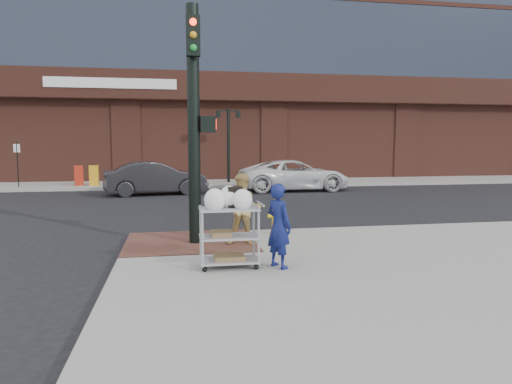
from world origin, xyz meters
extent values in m
plane|color=black|center=(0.00, 0.00, 0.00)|extent=(220.00, 220.00, 0.00)
cube|color=#989690|center=(12.50, 32.00, 0.07)|extent=(65.00, 36.00, 0.15)
cube|color=#523126|center=(-0.60, 0.90, 0.16)|extent=(2.80, 2.40, 0.01)
cube|color=brown|center=(5.00, 31.00, 14.15)|extent=(42.00, 26.00, 28.00)
cylinder|color=black|center=(2.00, 16.00, 2.15)|extent=(0.16, 0.16, 4.00)
cube|color=black|center=(2.00, 16.00, 4.05)|extent=(1.20, 0.06, 0.06)
cube|color=black|center=(1.45, 16.00, 3.85)|extent=(0.22, 0.22, 0.35)
cube|color=black|center=(2.55, 16.00, 3.85)|extent=(0.22, 0.22, 0.35)
cylinder|color=black|center=(-8.50, 15.00, 1.25)|extent=(0.05, 0.05, 2.20)
cylinder|color=black|center=(-0.50, 0.80, 2.65)|extent=(0.26, 0.26, 5.00)
cube|color=black|center=(-0.20, 0.80, 2.70)|extent=(0.32, 0.28, 0.34)
cube|color=#FF260C|center=(-0.04, 0.80, 2.70)|extent=(0.02, 0.18, 0.22)
cube|color=black|center=(-0.50, 0.52, 4.45)|extent=(0.28, 0.18, 0.80)
imported|color=navy|center=(0.84, -1.44, 0.89)|extent=(0.57, 0.64, 1.47)
imported|color=tan|center=(0.51, 0.40, 0.91)|extent=(0.84, 0.72, 1.52)
imported|color=black|center=(-1.78, 11.79, 0.74)|extent=(4.69, 2.28, 1.48)
imported|color=white|center=(4.80, 12.39, 0.74)|extent=(5.38, 2.57, 1.48)
cube|color=gray|center=(-0.01, -1.29, 1.18)|extent=(1.02, 0.57, 0.03)
cube|color=gray|center=(-0.01, -1.29, 0.69)|extent=(1.02, 0.57, 0.03)
cube|color=gray|center=(-0.01, -1.29, 0.27)|extent=(1.02, 0.57, 0.03)
cube|color=black|center=(0.11, -1.23, 1.36)|extent=(0.25, 0.16, 0.36)
cube|color=brown|center=(-0.14, -1.29, 0.75)|extent=(0.34, 0.38, 0.09)
cube|color=brown|center=(-0.01, -1.29, 0.33)|extent=(0.52, 0.41, 0.08)
cylinder|color=yellow|center=(1.43, 1.43, 0.19)|extent=(0.27, 0.27, 0.08)
cylinder|color=yellow|center=(1.43, 1.43, 0.54)|extent=(0.19, 0.19, 0.60)
sphere|color=yellow|center=(1.43, 1.43, 0.86)|extent=(0.21, 0.21, 0.21)
cylinder|color=yellow|center=(1.43, 1.43, 0.58)|extent=(0.39, 0.09, 0.09)
cube|color=#A92513|center=(-5.75, 15.37, 0.66)|extent=(0.50, 0.47, 1.02)
cube|color=orange|center=(-4.97, 15.15, 0.66)|extent=(0.45, 0.41, 1.03)
camera|label=1|loc=(-0.91, -9.01, 2.31)|focal=32.00mm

